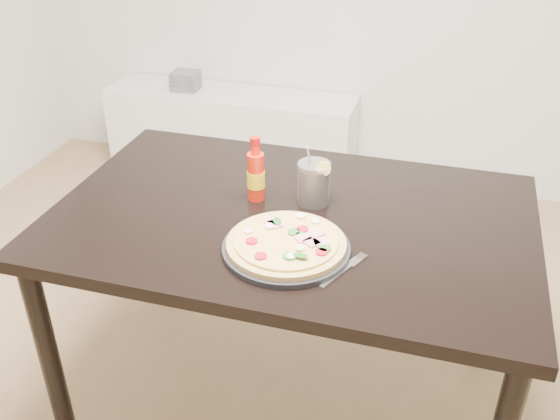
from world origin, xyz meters
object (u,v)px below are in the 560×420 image
(fork, at_px, (345,269))
(hot_sauce_bottle, at_px, (256,175))
(plate, at_px, (286,248))
(media_console, at_px, (231,135))
(pizza, at_px, (287,242))
(cola_cup, at_px, (314,184))
(dining_table, at_px, (291,237))

(fork, bearing_deg, hot_sauce_bottle, 163.47)
(plate, height_order, fork, plate)
(hot_sauce_bottle, bearing_deg, plate, -56.28)
(media_console, bearing_deg, fork, -61.14)
(pizza, distance_m, cola_cup, 0.28)
(dining_table, height_order, pizza, pizza)
(hot_sauce_bottle, distance_m, media_console, 1.74)
(hot_sauce_bottle, bearing_deg, cola_cup, 9.84)
(pizza, relative_size, hot_sauce_bottle, 1.57)
(hot_sauce_bottle, relative_size, media_console, 0.15)
(hot_sauce_bottle, relative_size, cola_cup, 1.08)
(hot_sauce_bottle, height_order, media_console, hot_sauce_bottle)
(plate, distance_m, hot_sauce_bottle, 0.31)
(dining_table, height_order, media_console, dining_table)
(fork, bearing_deg, cola_cup, 141.22)
(cola_cup, bearing_deg, media_console, 119.29)
(cola_cup, height_order, fork, cola_cup)
(dining_table, bearing_deg, cola_cup, 62.41)
(plate, distance_m, media_console, 2.00)
(dining_table, bearing_deg, fork, -48.47)
(pizza, xyz_separation_m, media_console, (-0.82, 1.75, -0.53))
(hot_sauce_bottle, xyz_separation_m, fork, (0.33, -0.29, -0.08))
(pizza, bearing_deg, plate, -139.37)
(cola_cup, bearing_deg, fork, -63.18)
(media_console, bearing_deg, cola_cup, -60.71)
(media_console, bearing_deg, dining_table, -63.38)
(cola_cup, bearing_deg, dining_table, -117.59)
(hot_sauce_bottle, bearing_deg, media_console, 113.53)
(pizza, relative_size, media_console, 0.23)
(hot_sauce_bottle, distance_m, cola_cup, 0.18)
(dining_table, relative_size, pizza, 4.38)
(plate, distance_m, cola_cup, 0.28)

